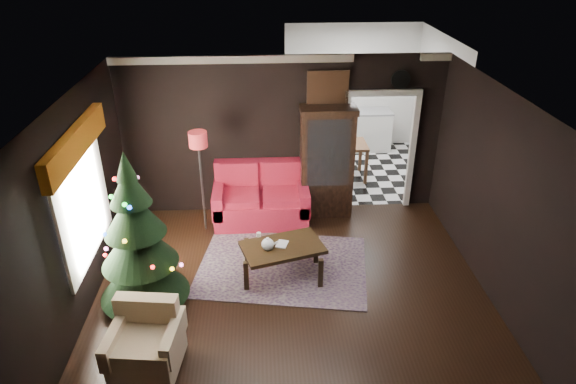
{
  "coord_description": "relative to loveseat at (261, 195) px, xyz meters",
  "views": [
    {
      "loc": [
        -0.39,
        -5.66,
        4.58
      ],
      "look_at": [
        0.0,
        0.9,
        1.15
      ],
      "focal_mm": 31.48,
      "sensor_mm": 36.0,
      "label": 1
    }
  ],
  "objects": [
    {
      "name": "floor",
      "position": [
        0.4,
        -2.05,
        -0.5
      ],
      "size": [
        5.5,
        5.5,
        0.0
      ],
      "primitive_type": "plane",
      "color": "black",
      "rests_on": "ground"
    },
    {
      "name": "ceiling",
      "position": [
        0.4,
        -2.05,
        2.3
      ],
      "size": [
        5.5,
        5.5,
        0.0
      ],
      "primitive_type": "plane",
      "rotation": [
        3.14,
        0.0,
        0.0
      ],
      "color": "white",
      "rests_on": "ground"
    },
    {
      "name": "wall_back",
      "position": [
        0.4,
        0.45,
        0.9
      ],
      "size": [
        5.5,
        0.0,
        5.5
      ],
      "primitive_type": "plane",
      "rotation": [
        1.57,
        0.0,
        0.0
      ],
      "color": "black",
      "rests_on": "ground"
    },
    {
      "name": "wall_front",
      "position": [
        0.4,
        -4.55,
        0.9
      ],
      "size": [
        5.5,
        0.0,
        5.5
      ],
      "primitive_type": "plane",
      "rotation": [
        -1.57,
        0.0,
        0.0
      ],
      "color": "black",
      "rests_on": "ground"
    },
    {
      "name": "wall_left",
      "position": [
        -2.35,
        -2.05,
        0.9
      ],
      "size": [
        0.0,
        5.5,
        5.5
      ],
      "primitive_type": "plane",
      "rotation": [
        1.57,
        0.0,
        1.57
      ],
      "color": "black",
      "rests_on": "ground"
    },
    {
      "name": "wall_right",
      "position": [
        3.15,
        -2.05,
        0.9
      ],
      "size": [
        0.0,
        5.5,
        5.5
      ],
      "primitive_type": "plane",
      "rotation": [
        1.57,
        0.0,
        -1.57
      ],
      "color": "black",
      "rests_on": "ground"
    },
    {
      "name": "doorway",
      "position": [
        2.1,
        0.45,
        0.55
      ],
      "size": [
        1.1,
        0.1,
        2.1
      ],
      "primitive_type": null,
      "color": "white",
      "rests_on": "ground"
    },
    {
      "name": "left_window",
      "position": [
        -2.31,
        -1.85,
        0.95
      ],
      "size": [
        0.05,
        1.6,
        1.4
      ],
      "primitive_type": "cube",
      "color": "white",
      "rests_on": "wall_left"
    },
    {
      "name": "valance",
      "position": [
        -2.23,
        -1.85,
        1.77
      ],
      "size": [
        0.12,
        2.1,
        0.35
      ],
      "primitive_type": "cube",
      "color": "#83430B",
      "rests_on": "wall_left"
    },
    {
      "name": "kitchen_floor",
      "position": [
        2.1,
        1.95,
        -0.5
      ],
      "size": [
        3.0,
        3.0,
        0.0
      ],
      "primitive_type": "plane",
      "color": "white",
      "rests_on": "ground"
    },
    {
      "name": "kitchen_window",
      "position": [
        2.1,
        3.4,
        1.2
      ],
      "size": [
        0.7,
        0.06,
        0.7
      ],
      "primitive_type": "cube",
      "color": "white",
      "rests_on": "ground"
    },
    {
      "name": "rug",
      "position": [
        0.3,
        -1.4,
        -0.49
      ],
      "size": [
        2.78,
        2.22,
        0.01
      ],
      "primitive_type": "cube",
      "rotation": [
        0.0,
        0.0,
        -0.17
      ],
      "color": "#5F4E59",
      "rests_on": "ground"
    },
    {
      "name": "loveseat",
      "position": [
        0.0,
        0.0,
        0.0
      ],
      "size": [
        1.7,
        0.9,
        1.0
      ],
      "primitive_type": null,
      "color": "maroon",
      "rests_on": "ground"
    },
    {
      "name": "curio_cabinet",
      "position": [
        1.15,
        0.22,
        0.45
      ],
      "size": [
        0.9,
        0.45,
        1.9
      ],
      "primitive_type": null,
      "color": "black",
      "rests_on": "ground"
    },
    {
      "name": "floor_lamp",
      "position": [
        -0.96,
        -0.23,
        0.33
      ],
      "size": [
        0.4,
        0.4,
        1.88
      ],
      "primitive_type": null,
      "rotation": [
        0.0,
        0.0,
        -0.29
      ],
      "color": "#252323",
      "rests_on": "ground"
    },
    {
      "name": "christmas_tree",
      "position": [
        -1.6,
        -2.13,
        0.55
      ],
      "size": [
        1.4,
        1.4,
        2.27
      ],
      "primitive_type": null,
      "rotation": [
        0.0,
        0.0,
        0.2
      ],
      "color": "black",
      "rests_on": "ground"
    },
    {
      "name": "armchair",
      "position": [
        -1.35,
        -3.35,
        -0.04
      ],
      "size": [
        0.86,
        0.86,
        0.79
      ],
      "primitive_type": null,
      "rotation": [
        0.0,
        0.0,
        -0.12
      ],
      "color": "tan",
      "rests_on": "ground"
    },
    {
      "name": "coffee_table",
      "position": [
        0.29,
        -1.63,
        -0.23
      ],
      "size": [
        1.29,
        0.99,
        0.52
      ],
      "primitive_type": null,
      "rotation": [
        0.0,
        0.0,
        0.29
      ],
      "color": "black",
      "rests_on": "rug"
    },
    {
      "name": "teapot",
      "position": [
        0.08,
        -1.71,
        0.12
      ],
      "size": [
        0.22,
        0.22,
        0.19
      ],
      "primitive_type": null,
      "rotation": [
        0.0,
        0.0,
        0.09
      ],
      "color": "white",
      "rests_on": "coffee_table"
    },
    {
      "name": "cup_a",
      "position": [
        -0.05,
        -1.35,
        0.06
      ],
      "size": [
        0.07,
        0.07,
        0.06
      ],
      "primitive_type": "cylinder",
      "rotation": [
        0.0,
        0.0,
        -0.08
      ],
      "color": "white",
      "rests_on": "coffee_table"
    },
    {
      "name": "cup_b",
      "position": [
        0.11,
        -1.68,
        0.06
      ],
      "size": [
        0.1,
        0.1,
        0.07
      ],
      "primitive_type": "cylinder",
      "rotation": [
        0.0,
        0.0,
        -0.35
      ],
      "color": "white",
      "rests_on": "coffee_table"
    },
    {
      "name": "book",
      "position": [
        0.21,
        -1.57,
        0.13
      ],
      "size": [
        0.15,
        0.06,
        0.21
      ],
      "primitive_type": "imported",
      "rotation": [
        0.0,
        0.0,
        -0.32
      ],
      "color": "#8D715C",
      "rests_on": "coffee_table"
    },
    {
      "name": "wall_clock",
      "position": [
        2.35,
        0.4,
        1.88
      ],
      "size": [
        0.32,
        0.32,
        0.06
      ],
      "primitive_type": "cylinder",
      "color": "white",
      "rests_on": "wall_back"
    },
    {
      "name": "painting",
      "position": [
        1.15,
        0.41,
        1.75
      ],
      "size": [
        0.62,
        0.05,
        0.52
      ],
      "primitive_type": "cube",
      "color": "tan",
      "rests_on": "wall_back"
    },
    {
      "name": "kitchen_counter",
      "position": [
        2.1,
        3.15,
        -0.05
      ],
      "size": [
        1.8,
        0.6,
        0.9
      ],
      "primitive_type": "cube",
      "color": "white",
      "rests_on": "ground"
    },
    {
      "name": "kitchen_table",
      "position": [
        1.8,
        1.65,
        -0.12
      ],
      "size": [
        0.7,
        0.7,
        0.75
      ],
      "primitive_type": null,
      "color": "brown",
      "rests_on": "ground"
    }
  ]
}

